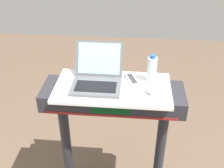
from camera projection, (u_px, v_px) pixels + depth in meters
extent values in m
cylinder|color=#28282D|center=(67.00, 145.00, 2.07)|extent=(0.07, 0.07, 0.80)
cylinder|color=#28282D|center=(160.00, 151.00, 2.01)|extent=(0.07, 0.07, 0.80)
cube|color=#28282D|center=(113.00, 96.00, 1.79)|extent=(0.90, 0.28, 0.11)
cube|color=#0C3F19|center=(111.00, 110.00, 1.67)|extent=(0.24, 0.01, 0.06)
cube|color=maroon|center=(111.00, 116.00, 1.70)|extent=(0.81, 0.00, 0.02)
cube|color=white|center=(113.00, 88.00, 1.76)|extent=(0.72, 0.39, 0.02)
cube|color=#515459|center=(96.00, 86.00, 1.74)|extent=(0.30, 0.22, 0.02)
cube|color=black|center=(96.00, 86.00, 1.72)|extent=(0.25, 0.12, 0.00)
cube|color=#515459|center=(99.00, 58.00, 1.81)|extent=(0.30, 0.10, 0.21)
cube|color=#8CCCF2|center=(99.00, 59.00, 1.81)|extent=(0.27, 0.09, 0.18)
ellipsoid|color=#B2B2B7|center=(151.00, 89.00, 1.70)|extent=(0.06, 0.10, 0.03)
cylinder|color=silver|center=(152.00, 70.00, 1.76)|extent=(0.06, 0.06, 0.16)
cylinder|color=#2659A5|center=(153.00, 57.00, 1.71)|extent=(0.03, 0.03, 0.02)
cube|color=silver|center=(132.00, 80.00, 1.80)|extent=(0.10, 0.17, 0.02)
cube|color=#333338|center=(132.00, 78.00, 1.79)|extent=(0.07, 0.12, 0.00)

